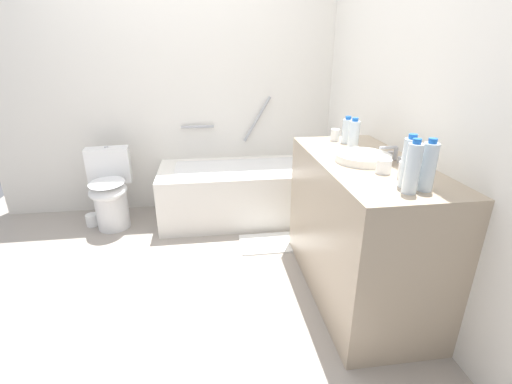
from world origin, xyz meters
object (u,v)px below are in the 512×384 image
at_px(bathtub, 249,190).
at_px(water_bottle_2, 347,131).
at_px(toilet, 110,191).
at_px(sink_basin, 363,158).
at_px(drinking_glass_2, 406,171).
at_px(water_bottle_0, 354,134).
at_px(drinking_glass_1, 384,166).
at_px(water_bottle_4, 413,168).
at_px(bath_mat, 273,243).
at_px(water_bottle_1, 428,167).
at_px(sink_faucet, 394,154).
at_px(water_bottle_3, 409,163).
at_px(toilet_paper_roll, 92,220).
at_px(drinking_glass_0, 335,135).

height_order(bathtub, water_bottle_2, bathtub).
height_order(toilet, sink_basin, sink_basin).
bearing_deg(toilet, drinking_glass_2, 45.32).
xyz_separation_m(toilet, water_bottle_0, (1.83, -0.90, 0.66)).
bearing_deg(drinking_glass_1, water_bottle_4, -92.91).
bearing_deg(bath_mat, bathtub, 103.65).
height_order(bathtub, water_bottle_1, water_bottle_1).
distance_m(bathtub, toilet, 1.24).
xyz_separation_m(sink_faucet, drinking_glass_2, (-0.10, -0.32, 0.01)).
bearing_deg(sink_basin, water_bottle_3, -85.84).
relative_size(sink_basin, water_bottle_4, 1.27).
distance_m(toilet, water_bottle_1, 2.59).
bearing_deg(toilet_paper_roll, water_bottle_3, -39.29).
height_order(sink_faucet, water_bottle_2, water_bottle_2).
distance_m(water_bottle_0, water_bottle_1, 0.77).
bearing_deg(sink_basin, sink_faucet, 0.00).
bearing_deg(water_bottle_0, drinking_glass_1, -94.29).
xyz_separation_m(sink_faucet, water_bottle_4, (-0.18, -0.49, 0.08)).
bearing_deg(water_bottle_2, water_bottle_1, -88.52).
xyz_separation_m(bathtub, toilet, (-1.24, -0.03, 0.07)).
xyz_separation_m(sink_faucet, water_bottle_1, (-0.10, -0.47, 0.08)).
bearing_deg(sink_faucet, water_bottle_3, -110.71).
bearing_deg(water_bottle_3, sink_faucet, 69.29).
distance_m(water_bottle_0, water_bottle_4, 0.79).
height_order(water_bottle_2, drinking_glass_0, water_bottle_2).
relative_size(bathtub, drinking_glass_0, 19.61).
bearing_deg(sink_faucet, bath_mat, 131.06).
bearing_deg(bath_mat, drinking_glass_1, -65.02).
xyz_separation_m(sink_faucet, water_bottle_0, (-0.13, 0.29, 0.06)).
relative_size(water_bottle_0, drinking_glass_0, 2.41).
relative_size(sink_faucet, toilet_paper_roll, 1.38).
xyz_separation_m(bathtub, water_bottle_4, (0.53, -1.71, 0.75)).
bearing_deg(water_bottle_0, drinking_glass_0, 102.03).
bearing_deg(water_bottle_3, water_bottle_2, 87.42).
relative_size(water_bottle_2, drinking_glass_0, 2.23).
xyz_separation_m(water_bottle_1, drinking_glass_0, (-0.08, 0.98, -0.07)).
bearing_deg(sink_faucet, toilet_paper_roll, 150.50).
bearing_deg(bathtub, toilet_paper_roll, 180.00).
bearing_deg(bath_mat, water_bottle_4, -71.11).
distance_m(drinking_glass_1, toilet_paper_roll, 2.61).
distance_m(water_bottle_0, drinking_glass_2, 0.61).
relative_size(toilet, water_bottle_4, 2.83).
height_order(toilet, water_bottle_0, water_bottle_0).
relative_size(water_bottle_4, drinking_glass_0, 3.01).
xyz_separation_m(water_bottle_2, water_bottle_4, (-0.06, -0.93, 0.03)).
bearing_deg(toilet, water_bottle_4, 40.90).
distance_m(toilet, water_bottle_3, 2.51).
xyz_separation_m(drinking_glass_2, bath_mat, (-0.48, 0.98, -0.94)).
distance_m(sink_faucet, drinking_glass_2, 0.33).
height_order(bathtub, water_bottle_0, water_bottle_0).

